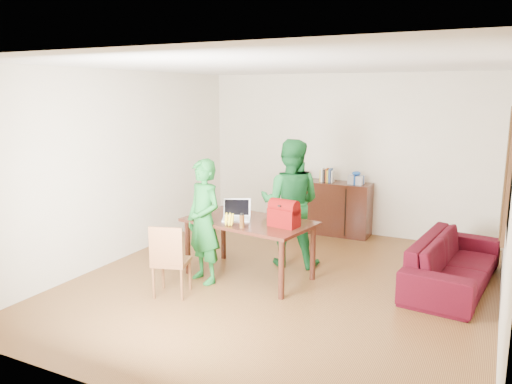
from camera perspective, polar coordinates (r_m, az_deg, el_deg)
The scene contains 10 objects.
room at distance 6.20m, azimuth 3.56°, elevation 1.25°, with size 5.20×5.70×2.90m.
table at distance 6.49m, azimuth -0.79°, elevation -4.06°, with size 1.75×1.15×0.77m.
chair at distance 6.12m, azimuth -9.64°, elevation -9.25°, with size 0.49×0.48×0.88m.
person_near at distance 6.34m, azimuth -5.98°, elevation -3.35°, with size 0.58×0.38×1.58m, color #166623.
person_far at distance 6.92m, azimuth 3.94°, elevation -1.26°, with size 0.86×0.67×1.77m, color #135924.
laptop at distance 6.47m, azimuth -2.27°, elevation -2.81°, with size 0.43×0.37×0.25m.
bananas at distance 6.20m, azimuth -3.08°, elevation -3.58°, with size 0.17×0.10×0.06m, color yellow, non-canonical shape.
bottle at distance 6.08m, azimuth -1.62°, elevation -3.29°, with size 0.06×0.06×0.18m, color #512E12.
red_bag at distance 6.14m, azimuth 3.21°, elevation -2.74°, with size 0.36×0.21×0.27m, color #6F0707.
sofa at distance 6.77m, azimuth 21.64°, elevation -7.47°, with size 2.08×0.81×0.61m, color #3A0710.
Camera 1 is at (2.38, -5.50, 2.40)m, focal length 35.00 mm.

